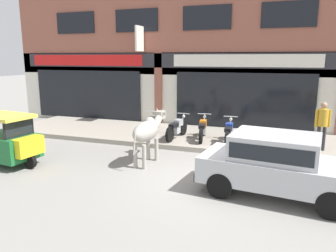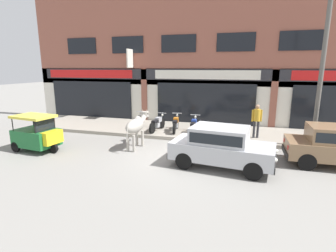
% 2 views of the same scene
% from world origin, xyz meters
% --- Properties ---
extents(ground_plane, '(90.00, 90.00, 0.00)m').
position_xyz_m(ground_plane, '(0.00, 0.00, 0.00)').
color(ground_plane, gray).
extents(sidewalk, '(19.00, 3.76, 0.17)m').
position_xyz_m(sidewalk, '(0.00, 4.08, 0.09)').
color(sidewalk, gray).
rests_on(sidewalk, ground).
extents(shop_building, '(23.00, 1.40, 8.04)m').
position_xyz_m(shop_building, '(-0.00, 6.21, 3.80)').
color(shop_building, '#8E5142').
rests_on(shop_building, ground).
extents(cow, '(0.59, 2.15, 1.61)m').
position_xyz_m(cow, '(-2.16, 0.63, 1.01)').
color(cow, '#9E998E').
rests_on(cow, ground).
extents(car_0, '(3.75, 2.02, 1.46)m').
position_xyz_m(car_0, '(1.59, -0.59, 0.81)').
color(car_0, black).
rests_on(car_0, ground).
extents(auto_rickshaw, '(2.06, 1.37, 1.52)m').
position_xyz_m(auto_rickshaw, '(-6.02, -0.88, 0.66)').
color(auto_rickshaw, black).
rests_on(auto_rickshaw, ground).
extents(motorcycle_0, '(0.65, 1.78, 0.88)m').
position_xyz_m(motorcycle_0, '(-3.16, 3.40, 0.56)').
color(motorcycle_0, black).
rests_on(motorcycle_0, sidewalk).
extents(motorcycle_1, '(0.53, 1.81, 0.88)m').
position_xyz_m(motorcycle_1, '(-2.07, 3.26, 0.56)').
color(motorcycle_1, black).
rests_on(motorcycle_1, sidewalk).
extents(motorcycle_2, '(0.52, 1.81, 0.88)m').
position_xyz_m(motorcycle_2, '(-1.12, 3.45, 0.56)').
color(motorcycle_2, black).
rests_on(motorcycle_2, sidewalk).
extents(motorcycle_3, '(0.52, 1.81, 0.88)m').
position_xyz_m(motorcycle_3, '(-0.11, 3.21, 0.56)').
color(motorcycle_3, black).
rests_on(motorcycle_3, sidewalk).
extents(pedestrian, '(0.48, 0.32, 1.60)m').
position_xyz_m(pedestrian, '(2.90, 3.24, 1.16)').
color(pedestrian, '#2D2D33').
rests_on(pedestrian, sidewalk).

